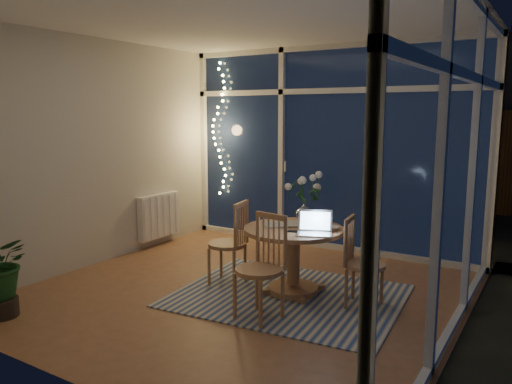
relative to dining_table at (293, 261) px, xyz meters
The scene contains 24 objects.
floor 0.59m from the dining_table, 151.01° to the right, with size 4.00×4.00×0.00m, color brown.
ceiling 2.32m from the dining_table, 151.01° to the right, with size 4.00×4.00×0.00m, color silver.
wall_back 2.06m from the dining_table, 103.63° to the left, with size 4.00×0.04×2.60m, color beige.
wall_front 2.48m from the dining_table, 100.82° to the right, with size 4.00×0.04×2.60m, color beige.
wall_left 2.62m from the dining_table, behind, with size 0.04×4.00×2.60m, color beige.
wall_right 1.86m from the dining_table, ahead, with size 0.04×4.00×2.60m, color beige.
window_wall_back 2.02m from the dining_table, 103.94° to the left, with size 4.00×0.10×2.60m, color silver.
window_wall_right 1.83m from the dining_table, ahead, with size 0.10×4.00×2.60m, color silver.
radiator 2.46m from the dining_table, 164.36° to the left, with size 0.10×0.70×0.58m, color white.
fairy_lights 2.91m from the dining_table, 141.66° to the left, with size 0.24×0.10×1.85m, color #FFD866, non-canonical shape.
garden_patio 4.78m from the dining_table, 89.13° to the left, with size 12.00×6.00×0.10m, color black.
garden_fence 5.31m from the dining_table, 94.64° to the left, with size 11.00×0.08×1.80m, color #3A2115.
neighbour_roof 8.47m from the dining_table, 90.88° to the left, with size 7.00×3.00×2.20m, color #33363D.
garden_shrubs 3.40m from the dining_table, 111.21° to the left, with size 0.90×0.90×0.90m, color black.
rug 0.34m from the dining_table, 90.00° to the right, with size 2.10×1.68×0.01m, color beige.
dining_table is the anchor object (origin of this frame).
chair_left 0.73m from the dining_table, behind, with size 0.41×0.41×0.89m, color #A56E4A.
chair_right 0.72m from the dining_table, ahead, with size 0.39×0.39×0.84m, color #A56E4A.
chair_front 0.73m from the dining_table, 86.71° to the right, with size 0.43×0.43×0.92m, color #A56E4A.
laptop 0.55m from the dining_table, 27.63° to the right, with size 0.31×0.27×0.23m, color silver, non-canonical shape.
flower_vase 0.56m from the dining_table, 99.43° to the left, with size 0.20×0.20×0.21m, color white.
bowl 0.51m from the dining_table, 18.30° to the left, with size 0.15×0.15×0.04m, color white.
newspapers 0.38m from the dining_table, 150.87° to the left, with size 0.37×0.28×0.01m, color #BBBAB2.
phone 0.38m from the dining_table, 64.90° to the right, with size 0.10×0.05×0.01m, color black.
Camera 1 is at (2.59, -3.94, 1.76)m, focal length 35.00 mm.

